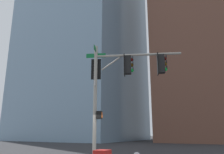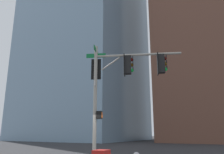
# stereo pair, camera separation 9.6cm
# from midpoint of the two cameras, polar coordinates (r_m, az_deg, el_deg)

# --- Properties ---
(signal_pole_assembly) EXTENTS (4.79, 2.33, 6.32)m
(signal_pole_assembly) POSITION_cam_midpoint_polar(r_m,az_deg,el_deg) (12.06, 1.41, 0.13)
(signal_pole_assembly) COLOR #9E998C
(signal_pole_assembly) RESTS_ON ground_plane
(building_brick_nearside) EXTENTS (21.67, 17.28, 49.26)m
(building_brick_nearside) POSITION_cam_midpoint_polar(r_m,az_deg,el_deg) (63.27, -3.70, 7.39)
(building_brick_nearside) COLOR #4C3328
(building_brick_nearside) RESTS_ON ground_plane
(building_brick_midblock) EXTENTS (19.30, 14.49, 47.24)m
(building_brick_midblock) POSITION_cam_midpoint_polar(r_m,az_deg,el_deg) (48.42, 23.18, 14.28)
(building_brick_midblock) COLOR brown
(building_brick_midblock) RESTS_ON ground_plane
(building_glass_tower) EXTENTS (24.48, 22.60, 56.36)m
(building_glass_tower) POSITION_cam_midpoint_polar(r_m,az_deg,el_deg) (58.07, -7.17, 13.38)
(building_glass_tower) COLOR #7A99B2
(building_glass_tower) RESTS_ON ground_plane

